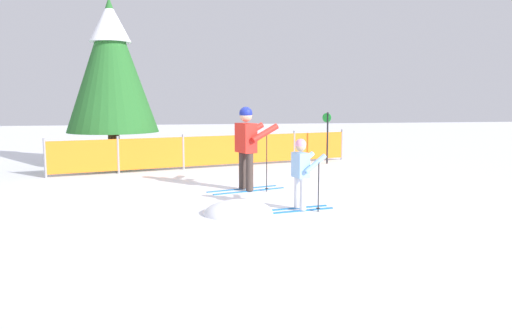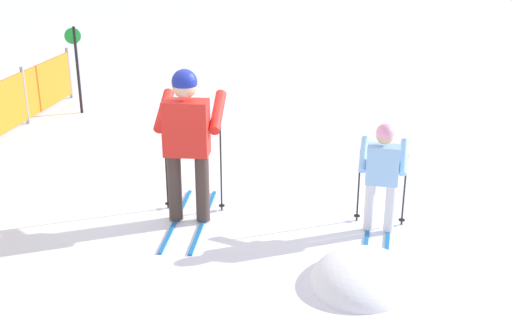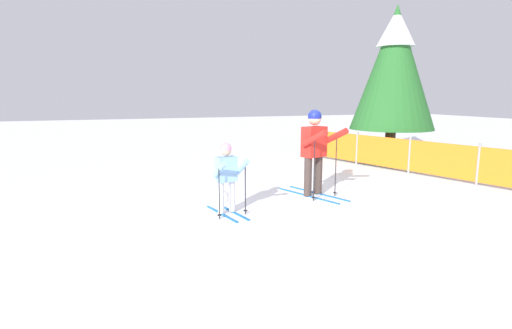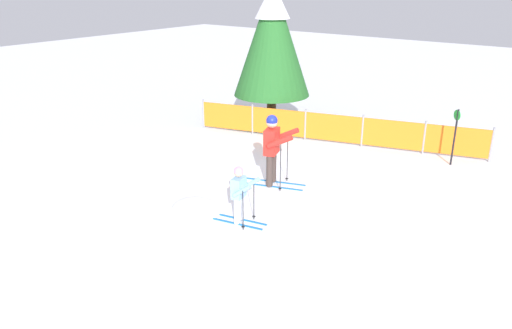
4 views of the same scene
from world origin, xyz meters
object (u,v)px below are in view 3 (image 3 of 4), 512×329
at_px(safety_fence, 441,160).
at_px(conifer_far, 394,66).
at_px(skier_child, 227,173).
at_px(skier_adult, 315,145).

distance_m(safety_fence, conifer_far, 3.75).
bearing_deg(safety_fence, conifer_far, 166.52).
bearing_deg(skier_child, conifer_far, 108.74).
xyz_separation_m(skier_adult, safety_fence, (-0.38, 3.72, -0.57)).
bearing_deg(skier_child, safety_fence, 88.17).
xyz_separation_m(safety_fence, conifer_far, (-2.78, 0.67, 2.44)).
height_order(skier_adult, conifer_far, conifer_far).
xyz_separation_m(skier_child, conifer_far, (-3.78, 6.43, 2.20)).
bearing_deg(safety_fence, skier_child, -80.10).
relative_size(skier_child, safety_fence, 0.15).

